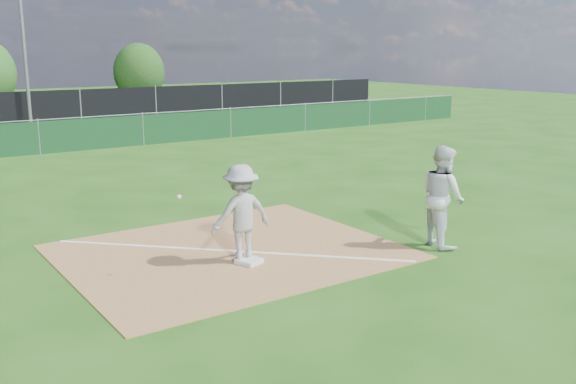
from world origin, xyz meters
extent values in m
plane|color=#1D4B10|center=(0.00, 10.00, 0.00)|extent=(90.00, 90.00, 0.00)
cube|color=#94653B|center=(0.00, 1.00, 0.01)|extent=(6.00, 5.00, 0.02)
cube|color=white|center=(0.00, 1.00, 0.03)|extent=(5.01, 5.01, 0.01)
cube|color=#0D3318|center=(0.00, 15.00, 0.60)|extent=(44.00, 0.05, 1.20)
cylinder|color=slate|center=(1.50, 22.70, 4.00)|extent=(0.16, 0.16, 8.00)
cube|color=silver|center=(-0.06, 0.18, 0.06)|extent=(0.49, 0.49, 0.08)
imported|color=#AAABAD|center=(-0.09, 0.38, 0.91)|extent=(1.18, 0.72, 1.77)
sphere|color=white|center=(-1.31, 0.32, 1.38)|extent=(0.08, 0.08, 0.08)
imported|color=white|center=(3.64, -0.98, 0.99)|extent=(0.99, 1.13, 1.98)
imported|color=black|center=(6.07, 28.23, 0.61)|extent=(4.47, 3.21, 1.20)
cylinder|color=#382316|center=(11.51, 33.95, 0.58)|extent=(0.24, 0.24, 1.17)
ellipsoid|color=#1A4012|center=(11.51, 33.95, 2.14)|extent=(3.50, 3.50, 4.03)
camera|label=1|loc=(-5.71, -9.24, 3.80)|focal=40.00mm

